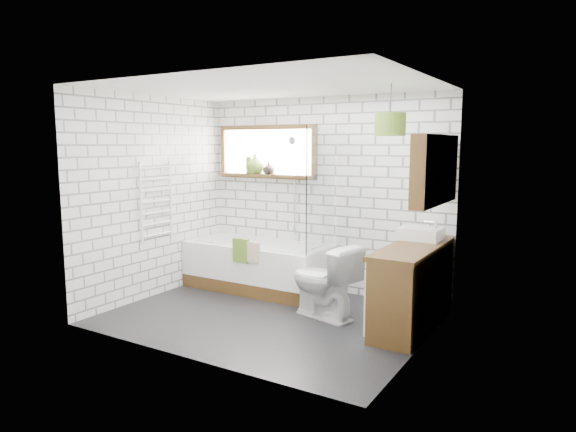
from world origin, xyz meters
The scene contains 22 objects.
floor centered at (0.00, 0.00, -0.01)m, with size 3.40×2.60×0.01m, color black.
ceiling centered at (0.00, 0.00, 2.50)m, with size 3.40×2.60×0.01m, color white.
wall_back centered at (0.00, 1.30, 1.25)m, with size 3.40×0.01×2.50m, color white.
wall_front centered at (0.00, -1.30, 1.25)m, with size 3.40×0.01×2.50m, color white.
wall_left centered at (-1.70, 0.00, 1.25)m, with size 0.01×2.60×2.50m, color white.
wall_right centered at (1.70, 0.00, 1.25)m, with size 0.01×2.60×2.50m, color white.
window centered at (-0.85, 1.26, 1.80)m, with size 1.52×0.16×0.68m, color #38230F.
towel_radiator centered at (-1.66, 0.00, 1.20)m, with size 0.06×0.52×1.00m, color white.
mirror_cabinet centered at (1.62, 0.60, 1.65)m, with size 0.16×1.20×0.70m, color #38230F.
shower_riser centered at (-0.40, 1.26, 1.35)m, with size 0.02×0.02×1.30m, color silver.
bathtub centered at (-0.74, 0.88, 0.31)m, with size 1.90×0.84×0.61m, color white.
shower_screen centered at (0.19, 0.88, 1.36)m, with size 0.02×0.72×1.50m, color white.
towel_green centered at (-0.70, 0.46, 0.59)m, with size 0.22×0.06×0.30m, color #517121.
towel_beige centered at (-0.53, 0.46, 0.59)m, with size 0.19×0.05×0.25m, color tan.
vanity centered at (1.46, 0.54, 0.43)m, with size 0.49×1.51×0.86m, color #38230F.
basin centered at (1.40, 0.95, 0.93)m, with size 0.45×0.39×0.13m, color white.
tap centered at (1.56, 0.95, 0.99)m, with size 0.03×0.03×0.16m, color silver.
toilet centered at (0.52, 0.32, 0.41)m, with size 0.81×0.46×0.83m, color white.
vase_olive centered at (-1.01, 1.23, 1.62)m, with size 0.26×0.26×0.27m, color #577624.
vase_dark centered at (-0.79, 1.23, 1.57)m, with size 0.16×0.16×0.17m, color black.
bottle centered at (-1.12, 1.23, 1.60)m, with size 0.07×0.07×0.23m, color #577624.
pendant centered at (1.23, 0.36, 2.10)m, with size 0.30×0.30×0.22m, color #517121.
Camera 1 is at (3.02, -4.59, 1.91)m, focal length 32.00 mm.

